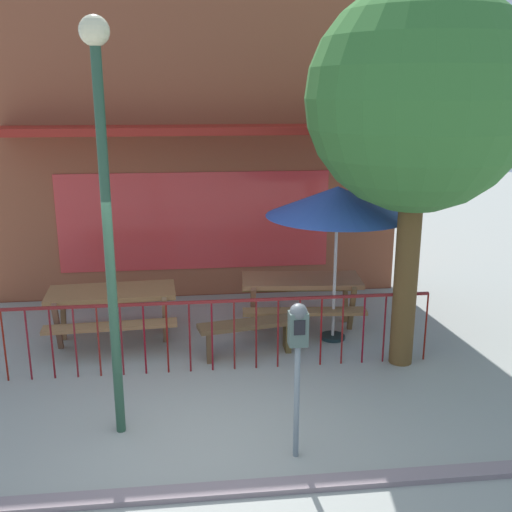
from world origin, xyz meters
The scene contains 11 objects.
ground centered at (0.00, 0.00, 0.00)m, with size 40.00×40.00×0.00m, color gray.
pub_storefront centered at (0.00, 5.07, 2.95)m, with size 7.17×1.49×5.93m.
patio_fence_front centered at (0.00, 1.83, 0.66)m, with size 6.04×0.04×0.97m.
picnic_table_left centered at (-1.24, 2.96, 0.61)m, with size 1.87×1.45×0.79m.
picnic_table_right centered at (1.57, 3.21, 0.61)m, with size 1.91×1.51×0.79m.
patio_umbrella centered at (1.95, 2.67, 2.04)m, with size 2.01×2.01×2.26m.
patio_bench centered at (0.67, 2.26, 0.35)m, with size 1.43×0.57×0.48m.
parking_meter_near centered at (0.88, -0.18, 1.25)m, with size 0.18×0.17×1.62m.
street_tree centered at (2.67, 1.79, 3.41)m, with size 2.74×2.74×4.81m.
street_lamp centered at (-0.90, 0.49, 2.71)m, with size 0.28×0.28×4.19m.
curb_edge centered at (0.00, -0.67, 0.00)m, with size 10.03×0.20×0.11m, color gray.
Camera 1 is at (-0.11, -5.34, 3.53)m, focal length 42.00 mm.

